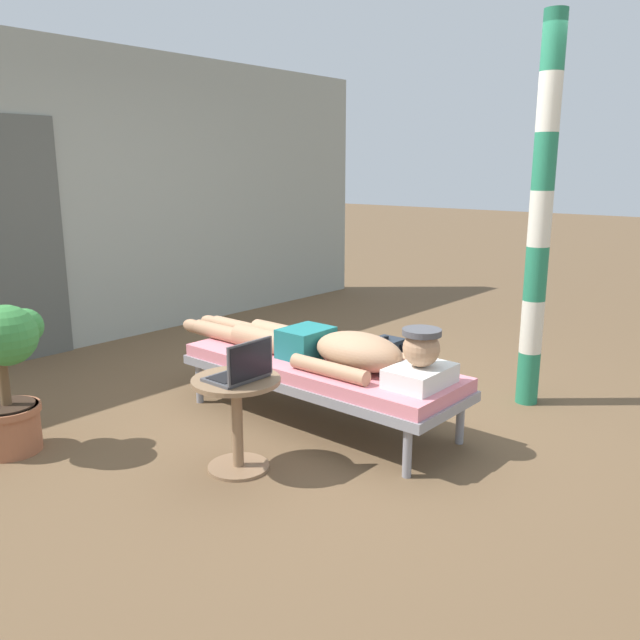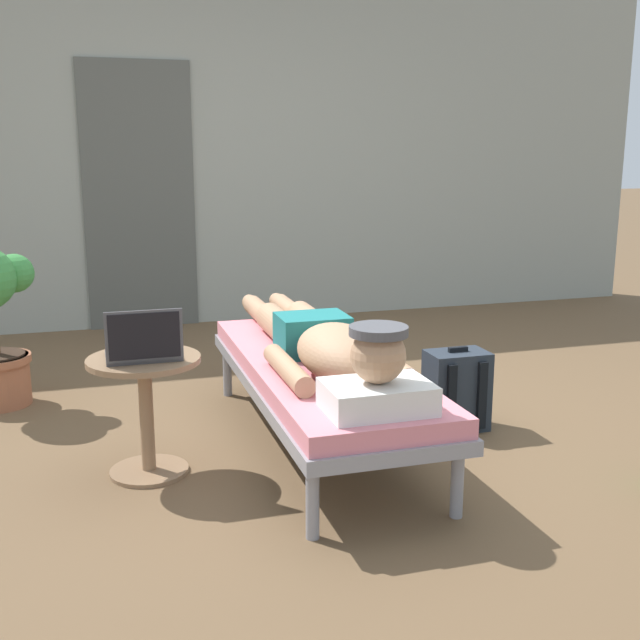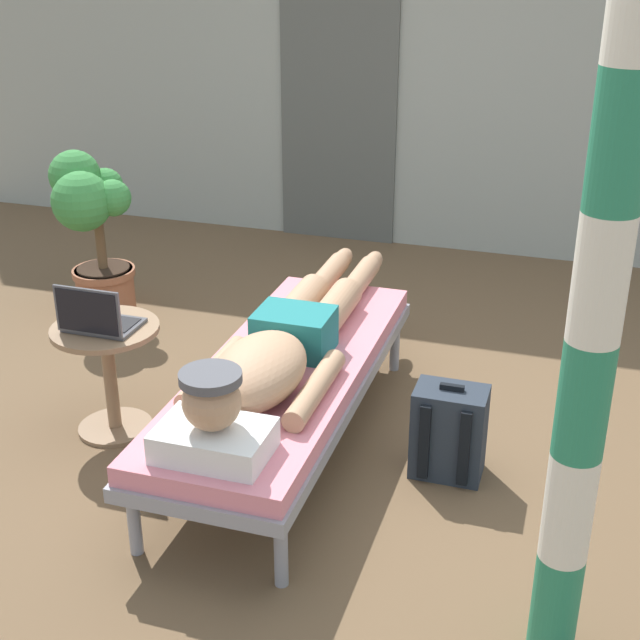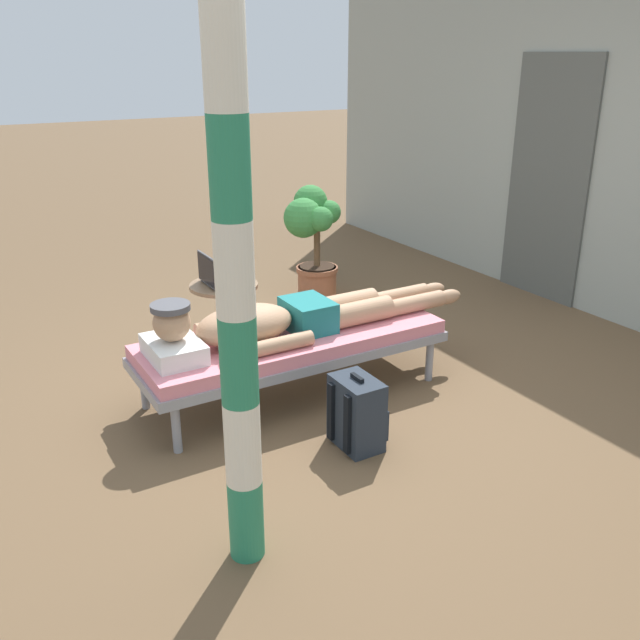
{
  "view_description": "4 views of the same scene",
  "coord_description": "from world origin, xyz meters",
  "px_view_note": "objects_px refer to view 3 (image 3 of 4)",
  "views": [
    {
      "loc": [
        -3.18,
        -2.75,
        1.63
      ],
      "look_at": [
        -0.1,
        -0.09,
        0.66
      ],
      "focal_mm": 36.35,
      "sensor_mm": 36.0,
      "label": 1
    },
    {
      "loc": [
        -1.17,
        -3.47,
        1.38
      ],
      "look_at": [
        -0.09,
        0.09,
        0.55
      ],
      "focal_mm": 43.17,
      "sensor_mm": 36.0,
      "label": 2
    },
    {
      "loc": [
        1.01,
        -3.36,
        2.17
      ],
      "look_at": [
        -0.06,
        0.0,
        0.57
      ],
      "focal_mm": 49.91,
      "sensor_mm": 36.0,
      "label": 3
    },
    {
      "loc": [
        3.29,
        -1.98,
        2.03
      ],
      "look_at": [
        0.02,
        -0.06,
        0.55
      ],
      "focal_mm": 38.44,
      "sensor_mm": 36.0,
      "label": 4
    }
  ],
  "objects_px": {
    "side_table": "(108,360)",
    "laptop": "(97,319)",
    "backpack": "(449,432)",
    "lounge_chair": "(286,377)",
    "person_reclining": "(279,350)",
    "potted_plant": "(92,224)",
    "porch_post": "(601,279)"
  },
  "relations": [
    {
      "from": "person_reclining",
      "to": "potted_plant",
      "type": "bearing_deg",
      "value": 144.06
    },
    {
      "from": "lounge_chair",
      "to": "porch_post",
      "type": "height_order",
      "value": "porch_post"
    },
    {
      "from": "lounge_chair",
      "to": "laptop",
      "type": "distance_m",
      "value": 0.86
    },
    {
      "from": "lounge_chair",
      "to": "person_reclining",
      "type": "xyz_separation_m",
      "value": [
        0.0,
        -0.09,
        0.17
      ]
    },
    {
      "from": "lounge_chair",
      "to": "backpack",
      "type": "xyz_separation_m",
      "value": [
        0.72,
        0.01,
        -0.15
      ]
    },
    {
      "from": "person_reclining",
      "to": "backpack",
      "type": "bearing_deg",
      "value": 7.59
    },
    {
      "from": "potted_plant",
      "to": "porch_post",
      "type": "bearing_deg",
      "value": -34.75
    },
    {
      "from": "person_reclining",
      "to": "side_table",
      "type": "bearing_deg",
      "value": -178.47
    },
    {
      "from": "potted_plant",
      "to": "porch_post",
      "type": "height_order",
      "value": "porch_post"
    },
    {
      "from": "laptop",
      "to": "backpack",
      "type": "bearing_deg",
      "value": 6.31
    },
    {
      "from": "person_reclining",
      "to": "potted_plant",
      "type": "distance_m",
      "value": 1.91
    },
    {
      "from": "side_table",
      "to": "laptop",
      "type": "height_order",
      "value": "laptop"
    },
    {
      "from": "backpack",
      "to": "potted_plant",
      "type": "xyz_separation_m",
      "value": [
        -2.27,
        1.03,
        0.37
      ]
    },
    {
      "from": "person_reclining",
      "to": "porch_post",
      "type": "relative_size",
      "value": 0.84
    },
    {
      "from": "side_table",
      "to": "backpack",
      "type": "distance_m",
      "value": 1.54
    },
    {
      "from": "person_reclining",
      "to": "laptop",
      "type": "xyz_separation_m",
      "value": [
        -0.81,
        -0.07,
        0.06
      ]
    },
    {
      "from": "potted_plant",
      "to": "laptop",
      "type": "bearing_deg",
      "value": -58.29
    },
    {
      "from": "person_reclining",
      "to": "laptop",
      "type": "bearing_deg",
      "value": -174.85
    },
    {
      "from": "potted_plant",
      "to": "porch_post",
      "type": "xyz_separation_m",
      "value": [
        2.77,
        -1.92,
        0.72
      ]
    },
    {
      "from": "lounge_chair",
      "to": "person_reclining",
      "type": "height_order",
      "value": "person_reclining"
    },
    {
      "from": "backpack",
      "to": "porch_post",
      "type": "xyz_separation_m",
      "value": [
        0.5,
        -0.9,
        1.09
      ]
    },
    {
      "from": "backpack",
      "to": "porch_post",
      "type": "relative_size",
      "value": 0.16
    },
    {
      "from": "lounge_chair",
      "to": "backpack",
      "type": "distance_m",
      "value": 0.74
    },
    {
      "from": "backpack",
      "to": "porch_post",
      "type": "distance_m",
      "value": 1.5
    },
    {
      "from": "backpack",
      "to": "person_reclining",
      "type": "bearing_deg",
      "value": -172.41
    },
    {
      "from": "side_table",
      "to": "backpack",
      "type": "bearing_deg",
      "value": 4.4
    },
    {
      "from": "lounge_chair",
      "to": "person_reclining",
      "type": "distance_m",
      "value": 0.19
    },
    {
      "from": "lounge_chair",
      "to": "potted_plant",
      "type": "relative_size",
      "value": 1.98
    },
    {
      "from": "lounge_chair",
      "to": "porch_post",
      "type": "bearing_deg",
      "value": -35.91
    },
    {
      "from": "person_reclining",
      "to": "backpack",
      "type": "height_order",
      "value": "person_reclining"
    },
    {
      "from": "lounge_chair",
      "to": "laptop",
      "type": "bearing_deg",
      "value": -168.93
    },
    {
      "from": "laptop",
      "to": "lounge_chair",
      "type": "bearing_deg",
      "value": 11.07
    }
  ]
}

